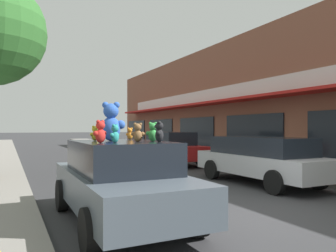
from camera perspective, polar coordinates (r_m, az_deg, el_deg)
The scene contains 13 objects.
ground_plane at distance 6.92m, azimuth 15.26°, elevation -14.80°, with size 260.00×260.00×0.00m, color #333335.
storefront_row at distance 23.17m, azimuth 22.58°, elevation 3.55°, with size 14.30×32.15×6.60m.
plush_art_car at distance 6.15m, azimuth -8.32°, elevation -9.20°, with size 1.93×4.26×1.48m.
teddy_bear_giant at distance 6.28m, azimuth -9.90°, elevation 0.67°, with size 0.56×0.40×0.74m.
teddy_bear_teal at distance 5.47m, azimuth -9.23°, elevation -1.35°, with size 0.22×0.20×0.31m.
teddy_bear_orange at distance 7.15m, azimuth -6.63°, elevation -1.32°, with size 0.19×0.16×0.26m.
teddy_bear_black at distance 5.70m, azimuth -1.55°, elevation -1.04°, with size 0.22×0.27×0.37m.
teddy_bear_green at distance 5.99m, azimuth -2.65°, elevation -1.06°, with size 0.27×0.19×0.35m.
teddy_bear_brown at distance 5.79m, azimuth -5.29°, elevation -1.16°, with size 0.26×0.19×0.34m.
teddy_bear_yellow at distance 6.52m, azimuth -12.64°, elevation -1.25°, with size 0.22×0.18×0.29m.
teddy_bear_red at distance 5.44m, azimuth -11.70°, elevation -1.01°, with size 0.28×0.23×0.38m.
parked_car_far_center at distance 10.55m, azimuth 15.74°, elevation -5.39°, with size 1.82×4.68×1.45m.
parked_car_far_right at distance 15.71m, azimuth 0.43°, elevation -3.72°, with size 1.84×4.61×1.54m.
Camera 1 is at (-4.43, -5.03, 1.73)m, focal length 35.00 mm.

